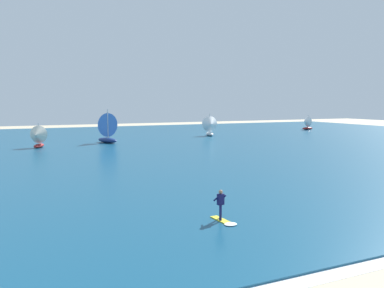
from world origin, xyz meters
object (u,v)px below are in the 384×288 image
Objects in this scene: sailboat_outermost at (105,127)px; sailboat_anchored_offshore at (210,126)px; kitesurfer at (223,210)px; sailboat_far_left at (37,137)px; sailboat_leading at (306,123)px.

sailboat_outermost is 21.06m from sailboat_anchored_offshore.
sailboat_outermost is (2.28, 43.07, 1.80)m from kitesurfer.
kitesurfer is at bearing -78.93° from sailboat_far_left.
sailboat_outermost is (10.04, 3.42, 0.81)m from sailboat_far_left.
sailboat_far_left is 31.60m from sailboat_anchored_offshore.
sailboat_anchored_offshore reaches higher than sailboat_far_left.
sailboat_outermost is at bearing -168.40° from sailboat_leading.
kitesurfer is 52.41m from sailboat_anchored_offshore.
sailboat_outermost is 49.67m from sailboat_leading.
sailboat_leading is at bearing 11.60° from sailboat_outermost.
sailboat_far_left is at bearing 101.07° from kitesurfer.
sailboat_anchored_offshore is at bearing 11.03° from sailboat_outermost.
sailboat_leading is (58.69, 13.40, 0.01)m from sailboat_far_left.
sailboat_far_left is 60.20m from sailboat_leading.
sailboat_leading reaches higher than sailboat_far_left.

